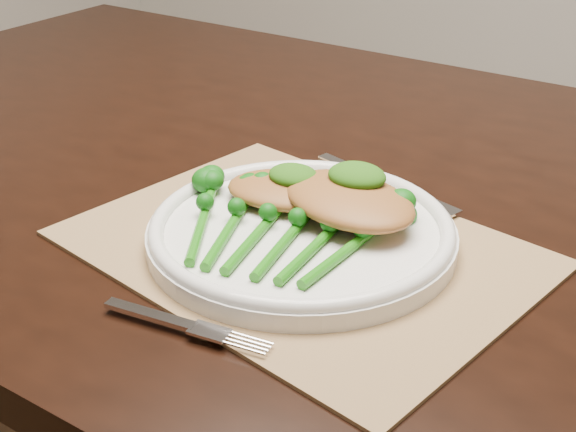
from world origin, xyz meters
The scene contains 10 objects.
dining_table centered at (-0.02, 0.10, 0.38)m, with size 1.63×0.95×0.75m.
placemat centered at (0.06, -0.07, 0.75)m, with size 0.41×0.30×0.00m, color #92714A.
dinner_plate centered at (0.06, -0.07, 0.77)m, with size 0.29×0.29×0.03m.
knife centered at (0.05, 0.09, 0.76)m, with size 0.19×0.07×0.01m.
fork centered at (0.06, -0.23, 0.76)m, with size 0.15×0.03×0.00m.
chicken_fillet_left centered at (0.02, -0.03, 0.78)m, with size 0.12×0.08×0.02m, color #A1642E.
chicken_fillet_right centered at (0.09, -0.03, 0.79)m, with size 0.14×0.10×0.03m, color #A1642E.
pesto_dollop_left centered at (0.02, -0.02, 0.80)m, with size 0.05×0.04×0.02m, color #18470A.
pesto_dollop_right centered at (0.08, -0.01, 0.81)m, with size 0.06×0.05×0.02m, color #18470A.
broccolini_bundle centered at (0.05, -0.10, 0.78)m, with size 0.20×0.21×0.04m.
Camera 1 is at (0.39, -0.63, 1.12)m, focal length 50.00 mm.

